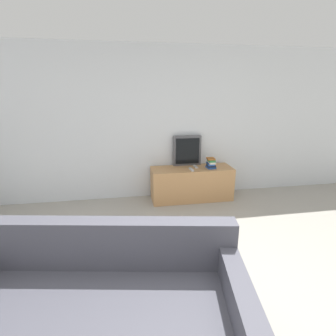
{
  "coord_description": "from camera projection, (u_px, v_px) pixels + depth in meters",
  "views": [
    {
      "loc": [
        -0.65,
        -1.49,
        1.87
      ],
      "look_at": [
        -0.01,
        2.18,
        0.76
      ],
      "focal_mm": 28.0,
      "sensor_mm": 36.0,
      "label": 1
    }
  ],
  "objects": [
    {
      "name": "tv_stand",
      "position": [
        192.0,
        183.0,
        4.63
      ],
      "size": [
        1.41,
        0.49,
        0.57
      ],
      "color": "tan",
      "rests_on": "ground_plane"
    },
    {
      "name": "couch",
      "position": [
        93.0,
        318.0,
        1.88
      ],
      "size": [
        2.3,
        1.36,
        0.88
      ],
      "rotation": [
        0.0,
        0.0,
        -0.18
      ],
      "color": "#474751",
      "rests_on": "ground_plane"
    },
    {
      "name": "television",
      "position": [
        187.0,
        151.0,
        4.66
      ],
      "size": [
        0.5,
        0.09,
        0.53
      ],
      "color": "#4C4C51",
      "rests_on": "tv_stand"
    },
    {
      "name": "book_stack",
      "position": [
        211.0,
        163.0,
        4.51
      ],
      "size": [
        0.15,
        0.22,
        0.19
      ],
      "color": "#23478E",
      "rests_on": "tv_stand"
    },
    {
      "name": "remote_secondary",
      "position": [
        191.0,
        169.0,
        4.42
      ],
      "size": [
        0.05,
        0.18,
        0.02
      ],
      "rotation": [
        0.0,
        0.0,
        0.04
      ],
      "color": "#B7B7B7",
      "rests_on": "tv_stand"
    },
    {
      "name": "wall_back",
      "position": [
        160.0,
        125.0,
        4.54
      ],
      "size": [
        9.0,
        0.06,
        2.6
      ],
      "color": "silver",
      "rests_on": "ground_plane"
    },
    {
      "name": "remote_on_stand",
      "position": [
        196.0,
        167.0,
        4.59
      ],
      "size": [
        0.05,
        0.16,
        0.02
      ],
      "rotation": [
        0.0,
        0.0,
        0.07
      ],
      "color": "#B7B7B7",
      "rests_on": "tv_stand"
    }
  ]
}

